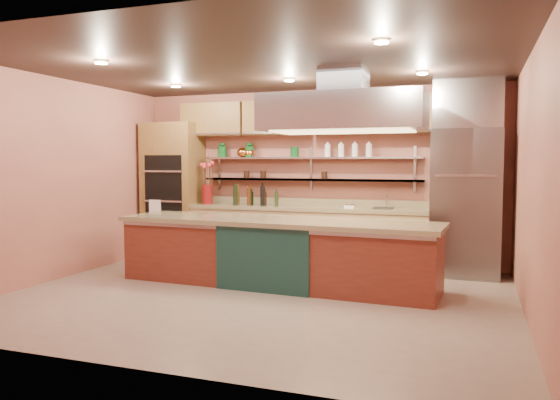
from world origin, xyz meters
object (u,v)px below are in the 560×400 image
at_px(island, 276,252).
at_px(copper_kettle, 243,152).
at_px(refrigerator, 466,203).
at_px(green_canister, 295,152).
at_px(flower_vase, 207,194).
at_px(kitchen_scale, 350,205).

distance_m(island, copper_kettle, 2.51).
xyz_separation_m(refrigerator, green_canister, (-2.65, 0.23, 0.75)).
height_order(flower_vase, kitchen_scale, flower_vase).
bearing_deg(copper_kettle, island, -54.71).
distance_m(copper_kettle, green_canister, 0.92).
height_order(flower_vase, copper_kettle, copper_kettle).
relative_size(refrigerator, island, 0.50).
bearing_deg(copper_kettle, refrigerator, -3.69).
relative_size(refrigerator, green_canister, 12.94).
xyz_separation_m(copper_kettle, green_canister, (0.92, 0.00, 0.00)).
relative_size(island, copper_kettle, 21.14).
bearing_deg(green_canister, refrigerator, -4.96).
bearing_deg(flower_vase, refrigerator, -0.14).
distance_m(refrigerator, kitchen_scale, 1.69).
xyz_separation_m(kitchen_scale, copper_kettle, (-1.88, 0.22, 0.82)).
distance_m(refrigerator, island, 2.85).
xyz_separation_m(refrigerator, flower_vase, (-4.13, 0.01, 0.04)).
height_order(refrigerator, island, refrigerator).
relative_size(flower_vase, kitchen_scale, 2.19).
bearing_deg(copper_kettle, kitchen_scale, -6.67).
xyz_separation_m(island, flower_vase, (-1.78, 1.51, 0.65)).
height_order(refrigerator, green_canister, refrigerator).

